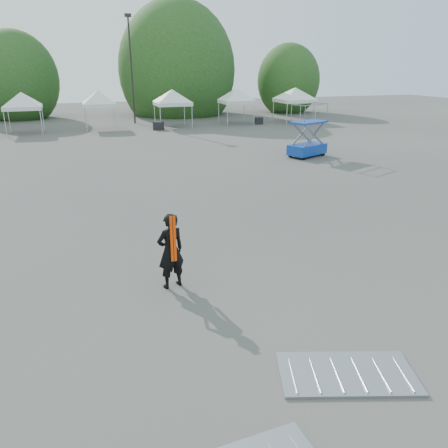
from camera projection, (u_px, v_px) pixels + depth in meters
name	position (u px, v px, depth m)	size (l,w,h in m)	color
ground	(179.00, 249.00, 13.56)	(120.00, 120.00, 0.00)	#474442
light_pole_east	(131.00, 64.00, 41.06)	(0.60, 0.25, 9.80)	black
tree_mid_w	(16.00, 80.00, 45.43)	(4.16, 4.16, 6.33)	#382314
tree_mid_e	(177.00, 70.00, 49.32)	(5.12, 5.12, 7.79)	#382314
tree_far_e	(288.00, 81.00, 51.86)	(3.84, 3.84, 5.84)	#382314
tent_d	(21.00, 95.00, 35.56)	(4.09, 4.09, 3.88)	silver
tent_e	(98.00, 93.00, 37.98)	(3.85, 3.85, 3.88)	silver
tent_f	(172.00, 92.00, 39.33)	(4.35, 4.35, 3.88)	silver
tent_g	(236.00, 91.00, 41.42)	(4.06, 4.06, 3.88)	silver
tent_h	(295.00, 90.00, 42.75)	(4.66, 4.66, 3.88)	silver
man	(171.00, 251.00, 10.92)	(0.82, 0.66, 1.98)	black
scissor_lift	(308.00, 130.00, 26.72)	(2.76, 2.10, 3.19)	#0B2D96
barrier_mid	(347.00, 373.00, 8.02)	(2.73, 1.93, 0.08)	#9A9CA1
crate_mid	(159.00, 126.00, 38.38)	(0.91, 0.71, 0.71)	black
crate_east	(259.00, 121.00, 42.19)	(0.81, 0.63, 0.63)	black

